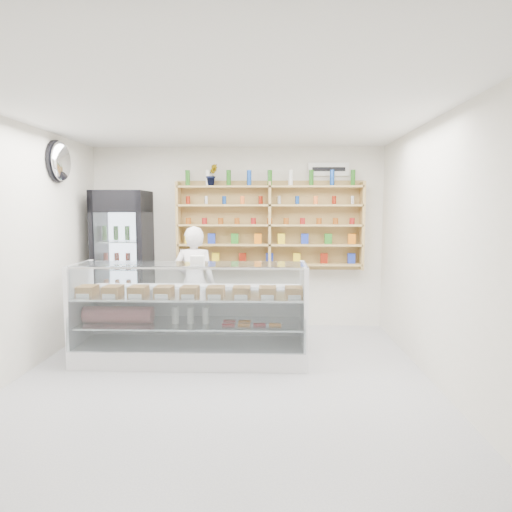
{
  "coord_description": "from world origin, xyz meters",
  "views": [
    {
      "loc": [
        0.51,
        -4.63,
        1.85
      ],
      "look_at": [
        0.34,
        0.9,
        1.27
      ],
      "focal_mm": 32.0,
      "sensor_mm": 36.0,
      "label": 1
    }
  ],
  "objects": [
    {
      "name": "room",
      "position": [
        0.0,
        0.0,
        1.4
      ],
      "size": [
        5.0,
        5.0,
        5.0
      ],
      "color": "#B6B7BB",
      "rests_on": "ground"
    },
    {
      "name": "display_counter",
      "position": [
        -0.44,
        0.76,
        0.34
      ],
      "size": [
        2.76,
        0.82,
        1.2
      ],
      "color": "white",
      "rests_on": "floor"
    },
    {
      "name": "shop_worker",
      "position": [
        -0.56,
        1.67,
        0.81
      ],
      "size": [
        0.59,
        0.4,
        1.61
      ],
      "primitive_type": "imported",
      "rotation": [
        0.0,
        0.0,
        3.12
      ],
      "color": "silver",
      "rests_on": "floor"
    },
    {
      "name": "drinks_cooler",
      "position": [
        -1.7,
        2.11,
        1.06
      ],
      "size": [
        0.77,
        0.75,
        2.11
      ],
      "rotation": [
        0.0,
        0.0,
        0.02
      ],
      "color": "black",
      "rests_on": "floor"
    },
    {
      "name": "wall_shelving",
      "position": [
        0.5,
        2.34,
        1.59
      ],
      "size": [
        2.84,
        0.28,
        1.33
      ],
      "color": "tan",
      "rests_on": "back_wall"
    },
    {
      "name": "potted_plant",
      "position": [
        -0.38,
        2.34,
        2.36
      ],
      "size": [
        0.22,
        0.21,
        0.33
      ],
      "primitive_type": "imported",
      "rotation": [
        0.0,
        0.0,
        0.44
      ],
      "color": "#1E6626",
      "rests_on": "wall_shelving"
    },
    {
      "name": "security_mirror",
      "position": [
        -2.17,
        1.2,
        2.45
      ],
      "size": [
        0.15,
        0.5,
        0.5
      ],
      "primitive_type": "ellipsoid",
      "color": "silver",
      "rests_on": "left_wall"
    },
    {
      "name": "wall_sign",
      "position": [
        1.4,
        2.47,
        2.45
      ],
      "size": [
        0.62,
        0.03,
        0.2
      ],
      "primitive_type": "cube",
      "color": "white",
      "rests_on": "back_wall"
    }
  ]
}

